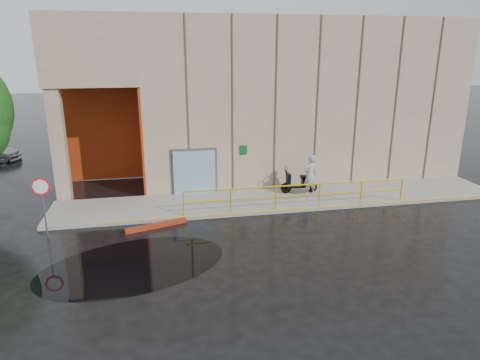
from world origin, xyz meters
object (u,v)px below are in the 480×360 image
(person, at_px, (310,175))
(scooter, at_px, (300,177))
(stop_sign, at_px, (42,193))
(red_curb, at_px, (157,225))

(person, bearing_deg, scooter, -75.41)
(scooter, distance_m, stop_sign, 10.83)
(person, distance_m, red_curb, 7.27)
(person, xyz_separation_m, scooter, (-0.32, 0.47, -0.20))
(person, distance_m, stop_sign, 11.02)
(person, height_order, red_curb, person)
(scooter, distance_m, red_curb, 7.09)
(person, xyz_separation_m, stop_sign, (-10.79, -2.17, 0.57))
(stop_sign, distance_m, red_curb, 4.21)
(scooter, bearing_deg, stop_sign, -161.46)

